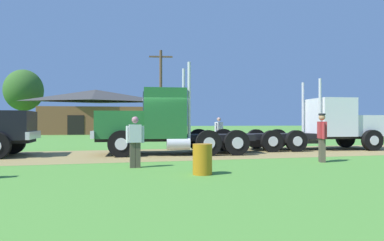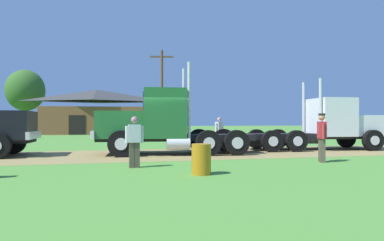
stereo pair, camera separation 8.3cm
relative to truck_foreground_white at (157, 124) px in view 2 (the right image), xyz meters
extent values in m
plane|color=#4F8C35|center=(-0.07, -0.12, -1.39)|extent=(200.00, 200.00, 0.00)
cube|color=olive|center=(-0.07, -0.12, -1.39)|extent=(120.00, 5.67, 0.01)
cube|color=black|center=(0.85, -0.06, -0.65)|extent=(7.19, 2.22, 0.28)
cube|color=#23662D|center=(-1.65, 0.16, -0.05)|extent=(2.24, 2.26, 1.19)
cube|color=silver|center=(-2.73, 0.26, -0.47)|extent=(0.37, 2.29, 0.32)
cube|color=#23662D|center=(0.29, -0.01, 0.45)|extent=(2.04, 2.54, 2.19)
cube|color=#2D3D4C|center=(-0.64, 0.07, 0.89)|extent=(0.22, 1.98, 0.96)
cylinder|color=silver|center=(1.23, -1.05, 1.02)|extent=(0.14, 0.14, 3.33)
cylinder|color=silver|center=(1.41, 0.83, 1.02)|extent=(0.14, 0.14, 3.33)
cylinder|color=silver|center=(0.74, -1.10, -0.86)|extent=(1.04, 0.61, 0.52)
cylinder|color=black|center=(-1.65, -1.03, -0.84)|extent=(1.14, 0.40, 1.12)
cylinder|color=silver|center=(-1.67, -1.19, -0.84)|extent=(0.50, 0.09, 0.50)
cylinder|color=black|center=(-1.44, 1.34, -0.84)|extent=(1.14, 0.40, 1.12)
cylinder|color=silver|center=(-1.42, 1.50, -0.84)|extent=(0.50, 0.09, 0.50)
cylinder|color=black|center=(3.26, -1.48, -0.84)|extent=(1.14, 0.40, 1.12)
cylinder|color=silver|center=(3.25, -1.64, -0.84)|extent=(0.50, 0.09, 0.50)
cylinder|color=black|center=(3.48, 0.89, -0.84)|extent=(1.14, 0.40, 1.12)
cylinder|color=silver|center=(3.50, 1.05, -0.84)|extent=(0.50, 0.09, 0.50)
cylinder|color=black|center=(2.02, -1.37, -0.84)|extent=(1.14, 0.40, 1.12)
cylinder|color=silver|center=(2.01, -1.53, -0.84)|extent=(0.50, 0.09, 0.50)
cylinder|color=black|center=(2.24, 1.01, -0.84)|extent=(1.14, 0.40, 1.12)
cylinder|color=silver|center=(2.25, 1.17, -0.84)|extent=(0.50, 0.09, 0.50)
cube|color=black|center=(8.26, 0.54, -0.67)|extent=(7.40, 2.19, 0.28)
cube|color=white|center=(11.04, 0.29, -0.13)|extent=(1.89, 2.16, 1.09)
cube|color=silver|center=(11.94, 0.21, -0.49)|extent=(0.36, 2.21, 0.32)
cube|color=white|center=(9.28, 0.45, 0.32)|extent=(2.03, 2.45, 1.98)
cube|color=#2D3D4C|center=(10.21, 0.37, 0.71)|extent=(0.21, 1.91, 0.87)
cylinder|color=silver|center=(8.34, 1.45, 0.79)|extent=(0.14, 0.14, 2.94)
cylinder|color=silver|center=(8.17, -0.36, 0.79)|extent=(0.14, 0.14, 2.94)
cylinder|color=silver|center=(8.83, 1.50, -0.89)|extent=(1.04, 0.61, 0.52)
cylinder|color=black|center=(11.06, 1.44, -0.86)|extent=(1.08, 0.40, 1.06)
cylinder|color=silver|center=(11.08, 1.60, -0.86)|extent=(0.48, 0.08, 0.48)
cylinder|color=black|center=(10.85, -0.84, -0.86)|extent=(1.08, 0.40, 1.06)
cylinder|color=silver|center=(10.84, -1.00, -0.86)|extent=(0.48, 0.08, 0.48)
cylinder|color=black|center=(5.73, 1.93, -0.86)|extent=(1.08, 0.40, 1.06)
cylinder|color=silver|center=(5.75, 2.09, -0.86)|extent=(0.48, 0.08, 0.48)
cylinder|color=black|center=(5.52, -0.36, -0.86)|extent=(1.08, 0.40, 1.06)
cylinder|color=silver|center=(5.51, -0.51, -0.86)|extent=(0.48, 0.08, 0.48)
cylinder|color=black|center=(6.98, 1.81, -0.86)|extent=(1.08, 0.40, 1.06)
cylinder|color=silver|center=(6.99, 1.97, -0.86)|extent=(0.48, 0.08, 0.48)
cylinder|color=black|center=(6.77, -0.47, -0.86)|extent=(1.08, 0.40, 1.06)
cylinder|color=silver|center=(6.75, -0.63, -0.86)|extent=(0.48, 0.08, 0.48)
cube|color=black|center=(-6.35, 0.54, -0.07)|extent=(1.96, 2.10, 1.21)
cube|color=silver|center=(-5.33, 0.53, -0.49)|extent=(0.18, 2.28, 0.32)
cylinder|color=black|center=(-6.43, 1.73, -0.86)|extent=(1.06, 0.31, 1.06)
cylinder|color=silver|center=(-6.43, 1.89, -0.86)|extent=(0.48, 0.05, 0.48)
cube|color=#B22D33|center=(5.41, -4.51, -0.22)|extent=(0.39, 0.47, 0.61)
sphere|color=tan|center=(5.41, -4.51, 0.25)|extent=(0.23, 0.23, 0.23)
cylinder|color=black|center=(5.41, -4.51, 0.35)|extent=(0.25, 0.25, 0.06)
cube|color=brown|center=(5.44, -4.42, -0.96)|extent=(0.23, 0.22, 0.87)
cube|color=brown|center=(5.38, -4.59, -0.96)|extent=(0.23, 0.22, 0.87)
cylinder|color=#B22D33|center=(5.50, -4.27, -0.25)|extent=(0.10, 0.10, 0.58)
cylinder|color=#B22D33|center=(5.32, -4.74, -0.25)|extent=(0.10, 0.10, 0.58)
cube|color=silver|center=(-1.35, -4.40, -0.30)|extent=(0.39, 0.27, 0.57)
sphere|color=#AA6A79|center=(-1.35, -4.40, 0.14)|extent=(0.22, 0.22, 0.22)
cube|color=brown|center=(-1.43, -4.40, -0.99)|extent=(0.16, 0.18, 0.81)
cube|color=brown|center=(-1.26, -4.40, -0.99)|extent=(0.16, 0.18, 0.81)
cylinder|color=silver|center=(-1.59, -4.41, -0.32)|extent=(0.10, 0.10, 0.55)
cylinder|color=silver|center=(-1.11, -4.40, -0.32)|extent=(0.10, 0.10, 0.55)
cube|color=silver|center=(4.07, 3.39, -0.24)|extent=(0.55, 0.49, 0.60)
sphere|color=tan|center=(4.07, 3.39, 0.22)|extent=(0.23, 0.23, 0.23)
cube|color=slate|center=(3.98, 3.33, -0.97)|extent=(0.23, 0.24, 0.85)
cube|color=slate|center=(4.15, 3.45, -0.97)|extent=(0.23, 0.24, 0.85)
cylinder|color=silver|center=(3.83, 3.22, -0.27)|extent=(0.10, 0.10, 0.57)
cylinder|color=silver|center=(4.30, 3.56, -0.27)|extent=(0.10, 0.10, 0.57)
cylinder|color=#B27214|center=(0.37, -6.29, -0.97)|extent=(0.55, 0.55, 0.86)
cube|color=brown|center=(-3.62, 27.16, 0.21)|extent=(12.62, 6.31, 3.20)
pyramid|color=#373737|center=(-3.62, 27.16, 3.23)|extent=(13.25, 6.62, 1.42)
cube|color=black|center=(-5.68, 24.72, -0.29)|extent=(1.80, 0.23, 2.20)
cylinder|color=brown|center=(2.63, 16.28, 2.69)|extent=(0.26, 0.26, 8.17)
cube|color=brown|center=(2.63, 16.28, 6.18)|extent=(2.19, 0.52, 0.14)
cylinder|color=#513823|center=(-12.65, 32.01, 0.40)|extent=(0.44, 0.44, 3.58)
ellipsoid|color=#345F24|center=(-12.65, 32.01, 4.10)|extent=(4.79, 4.79, 5.27)
camera|label=1|loc=(-2.20, -15.48, 0.08)|focal=31.97mm
camera|label=2|loc=(-2.12, -15.50, 0.08)|focal=31.97mm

